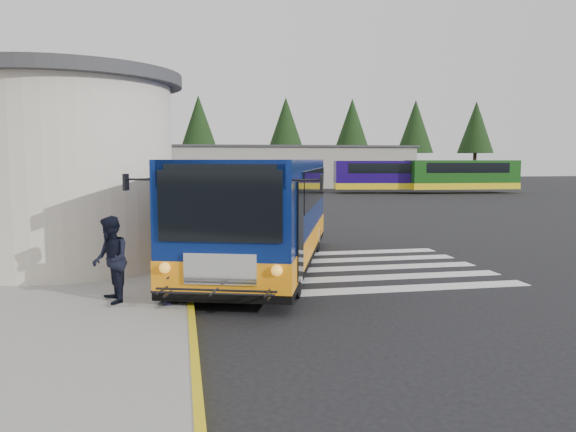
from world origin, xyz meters
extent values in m
plane|color=black|center=(0.00, 0.00, 0.00)|extent=(140.00, 140.00, 0.00)
cube|color=gray|center=(-9.00, 4.00, 0.07)|extent=(10.00, 34.00, 0.15)
cube|color=yellow|center=(-4.05, 4.00, 0.08)|extent=(0.12, 34.00, 0.16)
cylinder|color=beige|center=(-7.00, 0.50, 2.40)|extent=(5.20, 5.20, 4.50)
cylinder|color=#38383A|center=(-7.00, 0.50, 4.80)|extent=(5.80, 5.80, 0.30)
cube|color=black|center=(-6.48, 5.00, 1.25)|extent=(0.08, 1.20, 2.20)
cube|color=#38383A|center=(-6.00, 5.00, 2.55)|extent=(1.20, 1.80, 0.12)
cube|color=silver|center=(-0.50, -3.20, 0.01)|extent=(8.00, 0.55, 0.01)
cube|color=silver|center=(-0.50, -2.00, 0.01)|extent=(8.00, 0.55, 0.01)
cube|color=silver|center=(-0.50, -0.80, 0.01)|extent=(8.00, 0.55, 0.01)
cube|color=silver|center=(-0.50, 0.40, 0.01)|extent=(8.00, 0.55, 0.01)
cube|color=silver|center=(-0.50, 1.60, 0.01)|extent=(8.00, 0.55, 0.01)
cube|color=gray|center=(6.00, 42.00, 2.00)|extent=(26.00, 8.00, 4.00)
cube|color=#38383A|center=(6.00, 42.00, 4.10)|extent=(26.40, 8.40, 0.20)
cylinder|color=black|center=(-22.00, 50.00, 1.80)|extent=(0.44, 0.44, 3.60)
cone|color=black|center=(-22.00, 50.00, 6.80)|extent=(4.40, 4.40, 6.40)
cylinder|color=black|center=(-12.00, 50.00, 1.80)|extent=(0.44, 0.44, 3.60)
cone|color=black|center=(-12.00, 50.00, 6.80)|extent=(4.40, 4.40, 6.40)
cylinder|color=black|center=(-2.00, 50.00, 1.80)|extent=(0.44, 0.44, 3.60)
cone|color=black|center=(-2.00, 50.00, 6.80)|extent=(4.40, 4.40, 6.40)
cylinder|color=black|center=(8.00, 50.00, 1.80)|extent=(0.44, 0.44, 3.60)
cone|color=black|center=(8.00, 50.00, 6.80)|extent=(4.40, 4.40, 6.40)
cylinder|color=black|center=(16.00, 50.00, 1.80)|extent=(0.44, 0.44, 3.60)
cone|color=black|center=(16.00, 50.00, 6.80)|extent=(4.40, 4.40, 6.40)
cylinder|color=black|center=(24.00, 50.00, 1.80)|extent=(0.44, 0.44, 3.60)
cone|color=black|center=(24.00, 50.00, 6.80)|extent=(4.40, 4.40, 6.40)
cylinder|color=black|center=(32.00, 50.00, 1.80)|extent=(0.44, 0.44, 3.60)
cone|color=black|center=(32.00, 50.00, 6.80)|extent=(4.40, 4.40, 6.40)
cube|color=#07195A|center=(-2.10, -0.23, 1.61)|extent=(5.28, 9.57, 2.41)
cube|color=orange|center=(-2.10, -0.23, 0.70)|extent=(5.32, 9.60, 0.57)
cube|color=black|center=(-2.10, -0.23, 0.36)|extent=(5.30, 9.59, 0.23)
cube|color=black|center=(-3.52, -4.64, 2.00)|extent=(2.16, 0.75, 1.28)
cube|color=silver|center=(-3.53, -4.65, 0.87)|extent=(1.29, 0.47, 0.56)
cube|color=black|center=(-3.08, 0.95, 2.10)|extent=(2.12, 6.45, 0.92)
cube|color=black|center=(-0.61, 0.15, 2.10)|extent=(2.12, 6.45, 0.92)
cylinder|color=black|center=(-4.12, -2.81, 0.49)|extent=(0.60, 1.03, 0.98)
cylinder|color=black|center=(-1.97, -3.51, 0.49)|extent=(0.60, 1.03, 0.98)
cylinder|color=black|center=(-2.35, 2.65, 0.49)|extent=(0.60, 1.03, 0.98)
cylinder|color=black|center=(-0.20, 1.95, 0.49)|extent=(0.60, 1.03, 0.98)
cube|color=black|center=(-5.18, -3.92, 2.41)|extent=(0.11, 0.19, 0.31)
cube|color=black|center=(-1.76, -5.03, 2.41)|extent=(0.11, 0.19, 0.31)
imported|color=black|center=(-4.50, -4.07, 0.96)|extent=(0.51, 0.66, 1.62)
imported|color=black|center=(-5.50, -3.84, 0.96)|extent=(0.81, 0.93, 1.63)
cylinder|color=black|center=(-4.20, -2.99, 0.69)|extent=(0.09, 0.09, 1.09)
cube|color=#190754|center=(13.00, 30.09, 1.55)|extent=(9.33, 4.13, 2.31)
cube|color=yellow|center=(13.00, 30.09, 0.62)|extent=(9.36, 4.17, 0.50)
cube|color=black|center=(13.00, 30.09, 2.10)|extent=(7.37, 3.81, 0.80)
cube|color=#154512|center=(18.98, 28.87, 1.58)|extent=(9.29, 3.00, 2.34)
cube|color=yellow|center=(18.98, 28.87, 0.63)|extent=(9.32, 3.03, 0.51)
cube|color=black|center=(18.98, 28.87, 2.14)|extent=(7.25, 2.95, 0.82)
camera|label=1|loc=(-4.20, -14.57, 2.82)|focal=35.00mm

